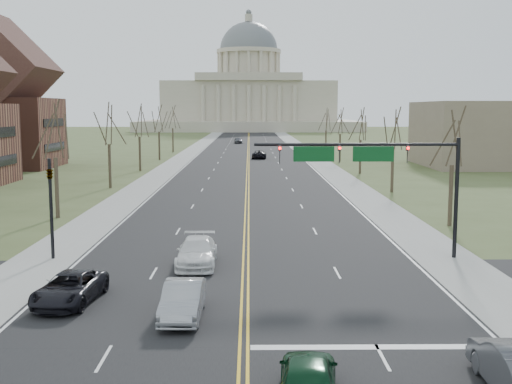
{
  "coord_description": "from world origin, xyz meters",
  "views": [
    {
      "loc": [
        0.22,
        -24.01,
        8.87
      ],
      "look_at": [
        0.69,
        21.22,
        3.0
      ],
      "focal_mm": 45.0,
      "sensor_mm": 36.0,
      "label": 1
    }
  ],
  "objects_px": {
    "signal_mast": "(372,162)",
    "car_far_nb": "(259,154)",
    "signal_left": "(51,197)",
    "car_sb_outer_lead": "(70,288)",
    "car_nb_inner_lead": "(308,377)",
    "car_sb_inner_lead": "(183,300)",
    "car_sb_inner_second": "(197,252)",
    "car_far_sb": "(238,140)"
  },
  "relations": [
    {
      "from": "car_far_nb",
      "to": "car_nb_inner_lead",
      "type": "bearing_deg",
      "value": 93.03
    },
    {
      "from": "signal_left",
      "to": "car_far_sb",
      "type": "height_order",
      "value": "signal_left"
    },
    {
      "from": "car_nb_inner_lead",
      "to": "car_far_nb",
      "type": "bearing_deg",
      "value": -84.39
    },
    {
      "from": "signal_left",
      "to": "car_far_sb",
      "type": "distance_m",
      "value": 129.36
    },
    {
      "from": "signal_left",
      "to": "car_sb_inner_second",
      "type": "xyz_separation_m",
      "value": [
        8.73,
        -1.79,
        -2.92
      ]
    },
    {
      "from": "signal_mast",
      "to": "car_far_sb",
      "type": "relative_size",
      "value": 2.63
    },
    {
      "from": "car_sb_outer_lead",
      "to": "car_sb_inner_second",
      "type": "xyz_separation_m",
      "value": [
        5.26,
        7.05,
        0.08
      ]
    },
    {
      "from": "car_nb_inner_lead",
      "to": "car_far_nb",
      "type": "xyz_separation_m",
      "value": [
        -0.01,
        96.69,
        -0.02
      ]
    },
    {
      "from": "car_nb_inner_lead",
      "to": "signal_mast",
      "type": "bearing_deg",
      "value": -100.45
    },
    {
      "from": "signal_left",
      "to": "car_nb_inner_lead",
      "type": "xyz_separation_m",
      "value": [
        13.5,
        -18.91,
        -2.94
      ]
    },
    {
      "from": "car_sb_inner_second",
      "to": "signal_mast",
      "type": "bearing_deg",
      "value": 9.34
    },
    {
      "from": "car_sb_inner_second",
      "to": "car_sb_inner_lead",
      "type": "bearing_deg",
      "value": -89.64
    },
    {
      "from": "signal_mast",
      "to": "car_far_nb",
      "type": "relative_size",
      "value": 2.29
    },
    {
      "from": "signal_mast",
      "to": "car_far_sb",
      "type": "distance_m",
      "value": 129.52
    },
    {
      "from": "car_far_nb",
      "to": "car_far_sb",
      "type": "bearing_deg",
      "value": -81.76
    },
    {
      "from": "car_sb_outer_lead",
      "to": "car_sb_inner_second",
      "type": "relative_size",
      "value": 0.93
    },
    {
      "from": "car_nb_inner_lead",
      "to": "car_sb_inner_lead",
      "type": "bearing_deg",
      "value": -54.18
    },
    {
      "from": "signal_mast",
      "to": "car_nb_inner_lead",
      "type": "bearing_deg",
      "value": -106.05
    },
    {
      "from": "signal_mast",
      "to": "car_far_nb",
      "type": "height_order",
      "value": "signal_mast"
    },
    {
      "from": "car_sb_inner_second",
      "to": "car_far_nb",
      "type": "bearing_deg",
      "value": 85.98
    },
    {
      "from": "car_sb_inner_lead",
      "to": "car_far_sb",
      "type": "height_order",
      "value": "car_far_sb"
    },
    {
      "from": "signal_left",
      "to": "car_far_nb",
      "type": "relative_size",
      "value": 1.13
    },
    {
      "from": "car_sb_inner_lead",
      "to": "car_far_sb",
      "type": "distance_m",
      "value": 140.0
    },
    {
      "from": "signal_left",
      "to": "car_sb_inner_second",
      "type": "relative_size",
      "value": 1.12
    },
    {
      "from": "car_sb_outer_lead",
      "to": "car_far_sb",
      "type": "relative_size",
      "value": 1.09
    },
    {
      "from": "signal_mast",
      "to": "car_sb_inner_second",
      "type": "distance_m",
      "value": 11.5
    },
    {
      "from": "car_far_nb",
      "to": "car_sb_inner_second",
      "type": "bearing_deg",
      "value": 89.59
    },
    {
      "from": "signal_left",
      "to": "car_far_nb",
      "type": "distance_m",
      "value": 79.0
    },
    {
      "from": "signal_mast",
      "to": "signal_left",
      "type": "xyz_separation_m",
      "value": [
        -18.95,
        0.0,
        -2.05
      ]
    },
    {
      "from": "signal_left",
      "to": "car_sb_outer_lead",
      "type": "bearing_deg",
      "value": -68.61
    },
    {
      "from": "car_nb_inner_lead",
      "to": "car_sb_outer_lead",
      "type": "relative_size",
      "value": 0.89
    },
    {
      "from": "car_sb_inner_lead",
      "to": "car_far_nb",
      "type": "height_order",
      "value": "car_sb_inner_lead"
    },
    {
      "from": "signal_mast",
      "to": "car_sb_inner_lead",
      "type": "relative_size",
      "value": 2.61
    },
    {
      "from": "car_sb_inner_lead",
      "to": "signal_mast",
      "type": "bearing_deg",
      "value": 48.3
    },
    {
      "from": "car_nb_inner_lead",
      "to": "car_sb_inner_second",
      "type": "bearing_deg",
      "value": -68.81
    },
    {
      "from": "signal_mast",
      "to": "car_far_sb",
      "type": "bearing_deg",
      "value": 94.49
    },
    {
      "from": "car_far_sb",
      "to": "signal_mast",
      "type": "bearing_deg",
      "value": -90.62
    },
    {
      "from": "signal_mast",
      "to": "car_sb_inner_second",
      "type": "bearing_deg",
      "value": -170.07
    },
    {
      "from": "car_sb_inner_lead",
      "to": "car_sb_inner_second",
      "type": "xyz_separation_m",
      "value": [
        -0.15,
        9.18,
        0.01
      ]
    },
    {
      "from": "car_sb_outer_lead",
      "to": "car_far_sb",
      "type": "bearing_deg",
      "value": 93.97
    },
    {
      "from": "car_sb_inner_lead",
      "to": "car_nb_inner_lead",
      "type": "bearing_deg",
      "value": -58.95
    },
    {
      "from": "signal_mast",
      "to": "car_sb_inner_lead",
      "type": "height_order",
      "value": "signal_mast"
    }
  ]
}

